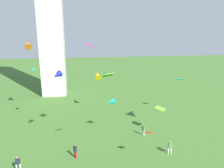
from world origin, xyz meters
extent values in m
cylinder|color=silver|center=(7.75, 15.60, 0.39)|extent=(0.15, 0.15, 0.78)
cylinder|color=silver|center=(7.39, 15.60, 0.39)|extent=(0.15, 0.15, 0.78)
cube|color=#51754C|center=(7.57, 15.60, 1.08)|extent=(0.42, 0.24, 0.62)
sphere|color=#A37556|center=(7.57, 15.60, 1.51)|extent=(0.23, 0.23, 0.23)
cylinder|color=silver|center=(-9.74, 15.22, 0.40)|extent=(0.15, 0.15, 0.80)
cylinder|color=silver|center=(-9.37, 15.23, 0.40)|extent=(0.15, 0.15, 0.80)
cube|color=#1E2333|center=(-9.56, 15.23, 1.12)|extent=(0.44, 0.27, 0.63)
sphere|color=#A37556|center=(-9.56, 15.23, 1.55)|extent=(0.23, 0.23, 0.23)
cylinder|color=silver|center=(5.78, 20.72, 0.38)|extent=(0.14, 0.14, 0.75)
cylinder|color=silver|center=(5.93, 20.41, 0.38)|extent=(0.14, 0.14, 0.75)
cube|color=#51754C|center=(5.86, 20.56, 1.05)|extent=(0.39, 0.47, 0.60)
sphere|color=brown|center=(5.86, 20.56, 1.46)|extent=(0.22, 0.22, 0.22)
cylinder|color=red|center=(-3.70, 16.81, 0.41)|extent=(0.15, 0.15, 0.82)
cylinder|color=red|center=(-3.55, 16.46, 0.41)|extent=(0.15, 0.15, 0.82)
cube|color=#1E2333|center=(-3.63, 16.63, 1.14)|extent=(0.41, 0.51, 0.65)
sphere|color=brown|center=(-3.63, 16.63, 1.59)|extent=(0.24, 0.24, 0.24)
cube|color=#C82183|center=(-1.61, 17.83, 12.91)|extent=(1.11, 1.33, 0.63)
cone|color=orange|center=(-10.59, 29.63, 12.46)|extent=(1.69, 2.19, 1.78)
cone|color=#101DBC|center=(-5.34, 18.77, 9.46)|extent=(1.34, 1.45, 1.00)
cone|color=gold|center=(0.45, 30.84, 6.87)|extent=(1.28, 2.00, 1.75)
cube|color=#77DD33|center=(8.31, 20.84, 3.78)|extent=(1.60, 1.66, 0.35)
cube|color=red|center=(4.30, 14.31, 3.69)|extent=(0.99, 0.99, 0.34)
cube|color=#2CBDB4|center=(14.45, 27.50, 6.33)|extent=(1.47, 1.35, 0.48)
cube|color=#08CCBD|center=(-9.35, 26.02, 9.02)|extent=(0.64, 0.88, 0.11)
cube|color=#33C115|center=(-0.07, 14.23, 10.20)|extent=(1.14, 0.92, 0.48)
cone|color=#18E7D9|center=(1.36, 21.45, 4.99)|extent=(1.38, 1.01, 1.00)
camera|label=1|loc=(-2.97, -5.21, 14.14)|focal=33.19mm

